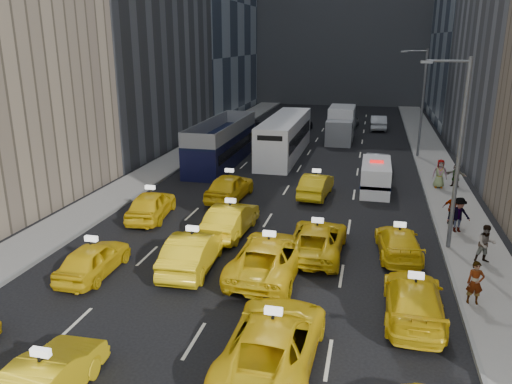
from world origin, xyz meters
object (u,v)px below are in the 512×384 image
box_truck (341,125)px  pedestrian_0 (475,283)px  double_decker (222,143)px  city_bus (285,137)px  nypd_van (376,177)px

box_truck → pedestrian_0: (7.17, -31.65, -0.61)m
double_decker → box_truck: bearing=56.9°
double_decker → box_truck: (8.71, 11.87, -0.10)m
double_decker → city_bus: size_ratio=0.92×
box_truck → double_decker: bearing=-123.4°
double_decker → box_truck: 14.73m
nypd_van → city_bus: city_bus is taller
double_decker → pedestrian_0: double_decker is taller
nypd_van → double_decker: double_decker is taller
nypd_van → double_decker: (-12.19, 5.11, 0.77)m
nypd_van → pedestrian_0: (3.69, -14.66, 0.05)m
box_truck → pedestrian_0: size_ratio=4.30×
nypd_van → box_truck: bearing=108.3°
double_decker → box_truck: double_decker is taller
nypd_van → city_bus: size_ratio=0.39×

